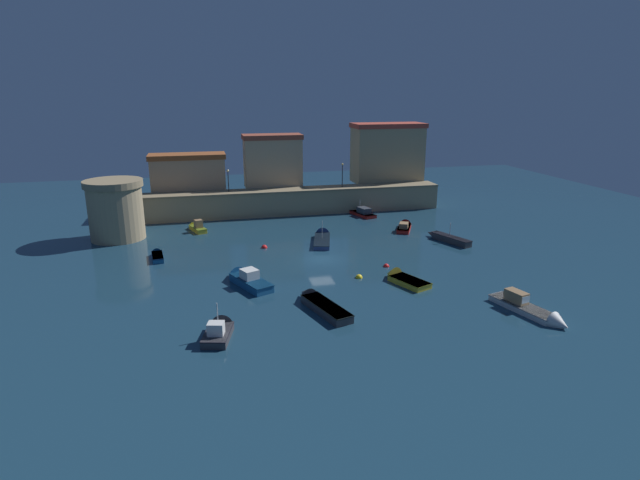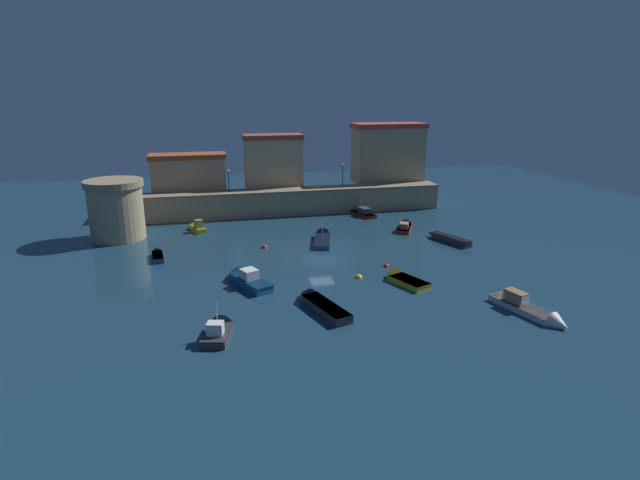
% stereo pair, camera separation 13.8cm
% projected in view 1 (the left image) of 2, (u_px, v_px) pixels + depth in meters
% --- Properties ---
extents(ground_plane, '(120.18, 120.18, 0.00)m').
position_uv_depth(ground_plane, '(322.00, 259.00, 55.68)').
color(ground_plane, '#19384C').
extents(quay_wall, '(45.94, 3.75, 3.67)m').
position_uv_depth(quay_wall, '(287.00, 201.00, 75.47)').
color(quay_wall, '#9E8966').
rests_on(quay_wall, ground).
extents(old_town_backdrop, '(41.67, 5.10, 9.12)m').
position_uv_depth(old_town_backdrop, '(312.00, 159.00, 78.66)').
color(old_town_backdrop, tan).
rests_on(old_town_backdrop, ground).
extents(fortress_tower, '(6.89, 6.89, 7.24)m').
position_uv_depth(fortress_tower, '(116.00, 209.00, 62.36)').
color(fortress_tower, '#9E8966').
rests_on(fortress_tower, ground).
extents(quay_lamp_0, '(0.32, 0.32, 3.11)m').
position_uv_depth(quay_lamp_0, '(228.00, 177.00, 72.53)').
color(quay_lamp_0, black).
rests_on(quay_lamp_0, quay_wall).
extents(quay_lamp_1, '(0.32, 0.32, 3.49)m').
position_uv_depth(quay_lamp_1, '(342.00, 171.00, 76.16)').
color(quay_lamp_1, black).
rests_on(quay_lamp_1, quay_wall).
extents(moored_boat_0, '(2.58, 4.52, 1.86)m').
position_uv_depth(moored_boat_0, '(196.00, 227.00, 66.92)').
color(moored_boat_0, gold).
rests_on(moored_boat_0, ground).
extents(moored_boat_1, '(2.78, 4.66, 3.27)m').
position_uv_depth(moored_boat_1, '(220.00, 330.00, 38.46)').
color(moored_boat_1, '#333338').
rests_on(moored_boat_1, ground).
extents(moored_boat_2, '(3.60, 7.35, 1.53)m').
position_uv_depth(moored_boat_2, '(320.00, 304.00, 43.22)').
color(moored_boat_2, '#333338').
rests_on(moored_boat_2, ground).
extents(moored_boat_3, '(3.59, 7.55, 3.21)m').
position_uv_depth(moored_boat_3, '(322.00, 238.00, 62.74)').
color(moored_boat_3, navy).
rests_on(moored_boat_3, ground).
extents(moored_boat_4, '(3.64, 5.36, 1.80)m').
position_uv_depth(moored_boat_4, '(401.00, 279.00, 49.24)').
color(moored_boat_4, gold).
rests_on(moored_boat_4, ground).
extents(moored_boat_5, '(3.48, 7.14, 2.86)m').
position_uv_depth(moored_boat_5, '(357.00, 211.00, 75.99)').
color(moored_boat_5, red).
rests_on(moored_boat_5, ground).
extents(moored_boat_6, '(4.29, 6.76, 2.09)m').
position_uv_depth(moored_boat_6, '(246.00, 278.00, 48.60)').
color(moored_boat_6, '#195689').
rests_on(moored_boat_6, ground).
extents(moored_boat_7, '(3.45, 7.52, 2.00)m').
position_uv_depth(moored_boat_7, '(533.00, 311.00, 41.81)').
color(moored_boat_7, silver).
rests_on(moored_boat_7, ground).
extents(moored_boat_8, '(3.35, 6.60, 2.51)m').
position_uv_depth(moored_boat_8, '(447.00, 238.00, 62.19)').
color(moored_boat_8, '#333338').
rests_on(moored_boat_8, ground).
extents(moored_boat_9, '(1.56, 4.23, 1.06)m').
position_uv_depth(moored_boat_9, '(157.00, 255.00, 56.07)').
color(moored_boat_9, '#195689').
rests_on(moored_boat_9, ground).
extents(moored_boat_10, '(3.80, 5.49, 1.63)m').
position_uv_depth(moored_boat_10, '(405.00, 226.00, 67.83)').
color(moored_boat_10, red).
rests_on(moored_boat_10, ground).
extents(mooring_buoy_0, '(0.62, 0.62, 0.62)m').
position_uv_depth(mooring_buoy_0, '(386.00, 267.00, 53.38)').
color(mooring_buoy_0, red).
rests_on(mooring_buoy_0, ground).
extents(mooring_buoy_1, '(0.72, 0.72, 0.72)m').
position_uv_depth(mooring_buoy_1, '(264.00, 248.00, 59.67)').
color(mooring_buoy_1, red).
rests_on(mooring_buoy_1, ground).
extents(mooring_buoy_2, '(0.69, 0.69, 0.69)m').
position_uv_depth(mooring_buoy_2, '(359.00, 278.00, 50.22)').
color(mooring_buoy_2, yellow).
rests_on(mooring_buoy_2, ground).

